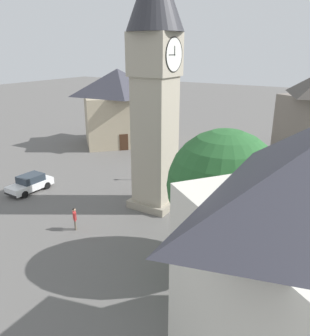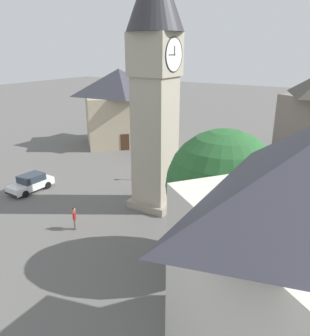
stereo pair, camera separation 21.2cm
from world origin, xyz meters
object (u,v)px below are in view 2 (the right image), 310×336
at_px(building_corner_back, 120,106).
at_px(lamp_post, 171,151).
at_px(clock_tower, 155,66).
at_px(car_silver_kerb, 31,183).
at_px(tree, 223,186).
at_px(pedestrian, 74,217).
at_px(car_blue_kerb, 170,159).
at_px(car_white_side, 257,221).

relative_size(building_corner_back, lamp_post, 2.75).
distance_m(clock_tower, building_corner_back, 21.16).
xyz_separation_m(car_silver_kerb, tree, (1.54, 18.72, 4.36)).
distance_m(pedestrian, building_corner_back, 24.18).
bearing_deg(clock_tower, car_blue_kerb, -157.75).
xyz_separation_m(car_white_side, lamp_post, (-5.42, -10.07, 2.24)).
bearing_deg(car_silver_kerb, clock_tower, 107.49).
bearing_deg(pedestrian, car_blue_kerb, -175.87).
xyz_separation_m(pedestrian, tree, (-1.46, 10.29, 4.11)).
bearing_deg(clock_tower, car_white_side, 91.01).
bearing_deg(building_corner_back, pedestrian, 29.41).
bearing_deg(building_corner_back, clock_tower, 45.37).
bearing_deg(building_corner_back, car_blue_kerb, 65.67).
relative_size(car_white_side, tree, 0.53).
xyz_separation_m(clock_tower, lamp_post, (-5.56, -1.64, -8.09)).
xyz_separation_m(car_silver_kerb, lamp_post, (-9.08, 9.51, 2.24)).
height_order(car_white_side, pedestrian, pedestrian).
height_order(clock_tower, building_corner_back, clock_tower).
bearing_deg(lamp_post, car_white_side, 61.72).
distance_m(car_white_side, lamp_post, 11.65).
relative_size(car_silver_kerb, pedestrian, 2.47).
xyz_separation_m(car_white_side, pedestrian, (6.67, -11.15, 0.25)).
xyz_separation_m(car_white_side, tree, (5.21, -0.86, 4.36)).
xyz_separation_m(clock_tower, car_white_side, (-0.15, 8.43, -10.34)).
height_order(tree, building_corner_back, building_corner_back).
bearing_deg(car_blue_kerb, building_corner_back, -114.33).
bearing_deg(lamp_post, tree, 40.93).
bearing_deg(lamp_post, car_silver_kerb, -46.34).
relative_size(car_white_side, pedestrian, 2.63).
xyz_separation_m(building_corner_back, lamp_post, (8.68, 12.79, -2.04)).
xyz_separation_m(car_white_side, building_corner_back, (-14.10, -22.85, 4.29)).
relative_size(car_white_side, building_corner_back, 0.37).
bearing_deg(car_silver_kerb, pedestrian, 70.38).
height_order(pedestrian, lamp_post, lamp_post).
relative_size(car_blue_kerb, tree, 0.54).
distance_m(car_blue_kerb, pedestrian, 16.04).
distance_m(car_white_side, building_corner_back, 27.19).
bearing_deg(car_white_side, car_blue_kerb, -127.16).
bearing_deg(car_silver_kerb, tree, 85.29).
bearing_deg(lamp_post, car_blue_kerb, -150.23).
bearing_deg(tree, lamp_post, -139.07).
height_order(car_blue_kerb, car_silver_kerb, same).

